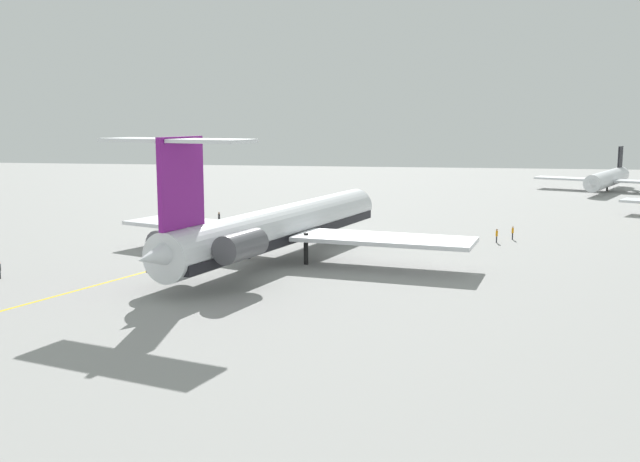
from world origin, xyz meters
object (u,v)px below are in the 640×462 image
airliner_far_left (607,179)px  safety_cone_nose (254,220)px  ground_crew_starboard (497,234)px  ground_crew_near_nose (219,217)px  main_jetliner (277,227)px  ground_crew_portside (513,231)px

airliner_far_left → safety_cone_nose: size_ratio=51.34×
airliner_far_left → ground_crew_starboard: airliner_far_left is taller
ground_crew_near_nose → airliner_far_left: bearing=-126.6°
main_jetliner → airliner_far_left: main_jetliner is taller
ground_crew_starboard → ground_crew_portside: bearing=76.1°
main_jetliner → ground_crew_near_nose: (-24.15, -13.70, -2.48)m
main_jetliner → safety_cone_nose: bearing=35.2°
airliner_far_left → ground_crew_portside: 68.13m
airliner_far_left → ground_crew_near_nose: size_ratio=15.53×
ground_crew_starboard → main_jetliner: bearing=-123.0°
main_jetliner → ground_crew_portside: bearing=-38.3°
ground_crew_portside → ground_crew_starboard: ground_crew_starboard is taller
ground_crew_near_nose → ground_crew_starboard: 38.18m
ground_crew_portside → ground_crew_starboard: (2.75, -2.11, 0.02)m
ground_crew_portside → airliner_far_left: bearing=-87.2°
ground_crew_near_nose → ground_crew_starboard: bearing=178.1°
main_jetliner → airliner_far_left: (-81.82, 49.95, -1.05)m
airliner_far_left → ground_crew_starboard: 71.46m
ground_crew_near_nose → safety_cone_nose: 5.79m
safety_cone_nose → ground_crew_portside: bearing=74.1°
airliner_far_left → ground_crew_near_nose: airliner_far_left is taller
ground_crew_starboard → ground_crew_near_nose: bearing=-169.5°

